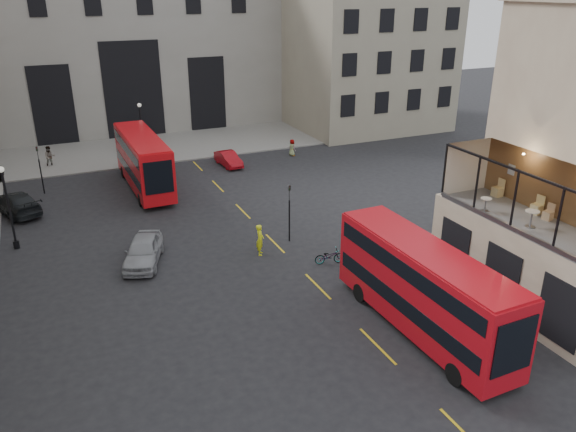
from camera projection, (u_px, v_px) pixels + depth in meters
name	position (u px, v px, depth m)	size (l,w,h in m)	color
ground	(414.00, 336.00, 26.33)	(140.00, 140.00, 0.00)	black
host_frontage	(525.00, 267.00, 27.92)	(3.00, 11.00, 4.50)	#C6B394
cafe_floor	(533.00, 225.00, 27.04)	(3.00, 10.00, 0.10)	slate
gateway	(121.00, 42.00, 61.31)	(35.00, 10.60, 18.00)	gray
building_right	(357.00, 31.00, 63.61)	(16.60, 18.60, 20.00)	gray
pavement_far	(137.00, 149.00, 56.07)	(40.00, 12.00, 0.12)	slate
traffic_light_near	(289.00, 206.00, 35.14)	(0.16, 0.20, 3.80)	black
traffic_light_far	(39.00, 164.00, 43.33)	(0.16, 0.20, 3.80)	black
street_lamp_a	(10.00, 213.00, 34.16)	(0.36, 0.36, 5.33)	black
street_lamp_b	(142.00, 135.00, 51.81)	(0.36, 0.36, 5.33)	black
bus_near	(423.00, 285.00, 25.83)	(2.72, 10.90, 4.33)	#A80B14
bus_far	(143.00, 159.00, 44.41)	(2.66, 10.98, 4.37)	red
car_a	(143.00, 251.00, 32.92)	(1.89, 4.69, 1.60)	gray
car_b	(228.00, 159.00, 50.77)	(1.36, 3.91, 1.29)	#A20912
car_c	(16.00, 203.00, 40.16)	(2.16, 5.31, 1.54)	black
bicycle	(329.00, 256.00, 33.01)	(0.61, 1.74, 0.91)	gray
cyclist	(260.00, 240.00, 33.92)	(0.71, 0.47, 1.95)	yellow
pedestrian_a	(50.00, 157.00, 50.25)	(0.94, 0.73, 1.94)	gray
pedestrian_b	(125.00, 142.00, 54.90)	(1.28, 0.73, 1.98)	gray
pedestrian_c	(145.00, 144.00, 54.38)	(1.07, 0.45, 1.83)	gray
pedestrian_d	(292.00, 148.00, 53.68)	(0.78, 0.51, 1.60)	gray
cafe_table_mid	(532.00, 216.00, 26.46)	(0.65, 0.65, 0.82)	beige
cafe_table_far	(486.00, 203.00, 28.36)	(0.55, 0.55, 0.69)	silver
cafe_chair_b	(548.00, 215.00, 27.39)	(0.47, 0.47, 0.83)	tan
cafe_chair_c	(537.00, 208.00, 28.09)	(0.52, 0.52, 0.95)	#DBC37E
cafe_chair_d	(498.00, 191.00, 30.41)	(0.48, 0.48, 0.97)	tan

